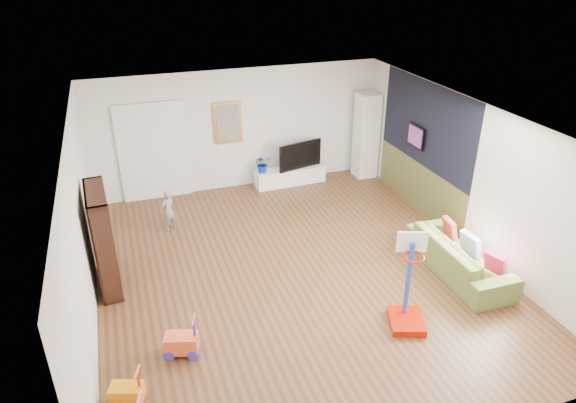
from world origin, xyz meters
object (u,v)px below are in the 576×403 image
object	(u,v)px
media_console	(290,176)
sofa	(459,256)
basketball_hoop	(411,284)
bookshelf	(103,240)

from	to	relation	value
media_console	sofa	bearing A→B (deg)	-73.28
media_console	basketball_hoop	bearing A→B (deg)	-92.54
bookshelf	basketball_hoop	bearing A→B (deg)	-34.28
media_console	sofa	world-z (taller)	sofa
sofa	basketball_hoop	bearing A→B (deg)	121.52
media_console	basketball_hoop	xyz separation A→B (m)	(-0.03, -5.29, 0.53)
bookshelf	basketball_hoop	xyz separation A→B (m)	(4.09, -2.48, -0.12)
media_console	bookshelf	world-z (taller)	bookshelf
basketball_hoop	bookshelf	bearing A→B (deg)	168.74
media_console	sofa	distance (m)	4.64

